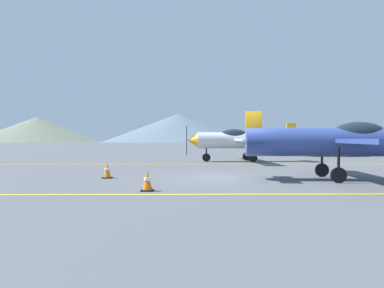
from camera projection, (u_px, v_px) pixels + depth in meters
ground_plane at (229, 178)px, 14.59m from camera, size 400.00×400.00×0.00m
apron_line_near at (247, 194)px, 10.24m from camera, size 80.00×0.16×0.01m
apron_line_far at (215, 164)px, 22.05m from camera, size 80.00×0.16×0.01m
airplane_near at (343, 141)px, 13.87m from camera, size 7.28×8.37×2.50m
airplane_mid at (243, 140)px, 24.91m from camera, size 7.25×8.35×2.50m
car_sedan at (331, 146)px, 32.11m from camera, size 4.50×2.47×1.62m
traffic_cone_front at (107, 171)px, 14.45m from camera, size 0.36×0.36×0.59m
traffic_cone_side at (147, 181)px, 10.93m from camera, size 0.36×0.36×0.59m
hill_left at (37, 129)px, 158.07m from camera, size 50.35×50.35×10.33m
hill_centerleft at (178, 128)px, 155.94m from camera, size 60.54×60.54×11.37m
hill_centerright at (352, 134)px, 169.39m from camera, size 58.91×58.91×6.71m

